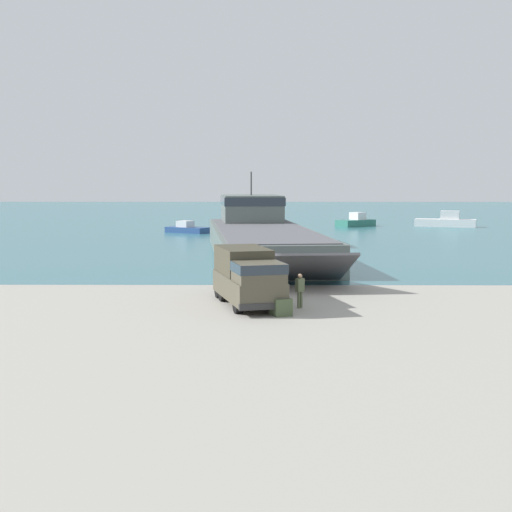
% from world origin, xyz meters
% --- Properties ---
extents(ground_plane, '(240.00, 240.00, 0.00)m').
position_xyz_m(ground_plane, '(0.00, 0.00, 0.00)').
color(ground_plane, '#9E998E').
extents(water_surface, '(240.00, 180.00, 0.01)m').
position_xyz_m(water_surface, '(0.00, 95.13, 0.00)').
color(water_surface, '#336B75').
rests_on(water_surface, ground_plane).
extents(landing_craft, '(11.48, 38.66, 7.45)m').
position_xyz_m(landing_craft, '(0.10, 25.40, 1.80)').
color(landing_craft, '#56605B').
rests_on(landing_craft, ground_plane).
extents(military_truck, '(4.14, 7.32, 2.94)m').
position_xyz_m(military_truck, '(-0.42, -2.15, 1.54)').
color(military_truck, '#4C4738').
rests_on(military_truck, ground_plane).
extents(soldier_on_ramp, '(0.49, 0.46, 1.78)m').
position_xyz_m(soldier_on_ramp, '(2.26, -3.01, 1.03)').
color(soldier_on_ramp, '#566042').
rests_on(soldier_on_ramp, ground_plane).
extents(moored_boat_a, '(6.00, 4.99, 1.49)m').
position_xyz_m(moored_boat_a, '(-9.12, 50.68, 0.50)').
color(moored_boat_a, navy).
rests_on(moored_boat_a, ground_plane).
extents(moored_boat_b, '(6.08, 5.46, 2.01)m').
position_xyz_m(moored_boat_b, '(13.89, 63.55, 0.67)').
color(moored_boat_b, '#2D7060').
rests_on(moored_boat_b, ground_plane).
extents(moored_boat_c, '(8.74, 4.88, 2.30)m').
position_xyz_m(moored_boat_c, '(26.64, 62.67, 0.76)').
color(moored_boat_c, white).
rests_on(moored_boat_c, ground_plane).
extents(cargo_crate, '(1.14, 1.24, 0.85)m').
position_xyz_m(cargo_crate, '(1.24, -4.97, 0.43)').
color(cargo_crate, '#475638').
rests_on(cargo_crate, ground_plane).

